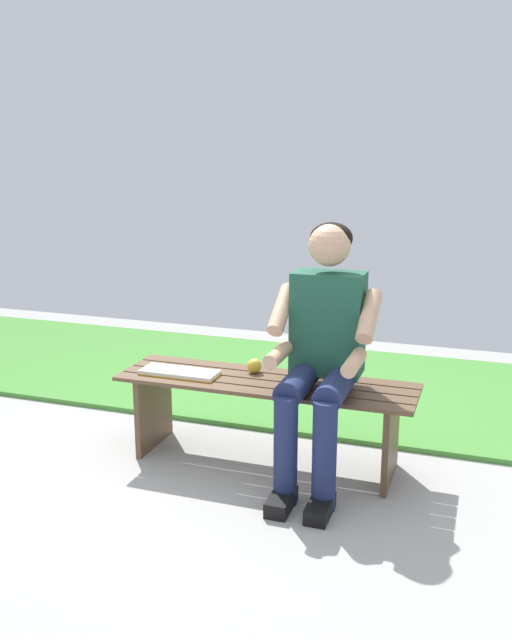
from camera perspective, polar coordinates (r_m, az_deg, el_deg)
grass_strip at (r=4.76m, az=5.48°, el=-5.35°), size 9.00×1.75×0.03m
bench_near at (r=3.53m, az=0.80°, el=-6.76°), size 1.52×0.43×0.45m
person_seated at (r=3.24m, az=5.49°, el=-2.12°), size 0.50×0.69×1.25m
apple at (r=3.59m, az=-0.13°, el=-3.82°), size 0.08×0.08×0.08m
book_open at (r=3.59m, az=-6.35°, el=-4.39°), size 0.41×0.16×0.02m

